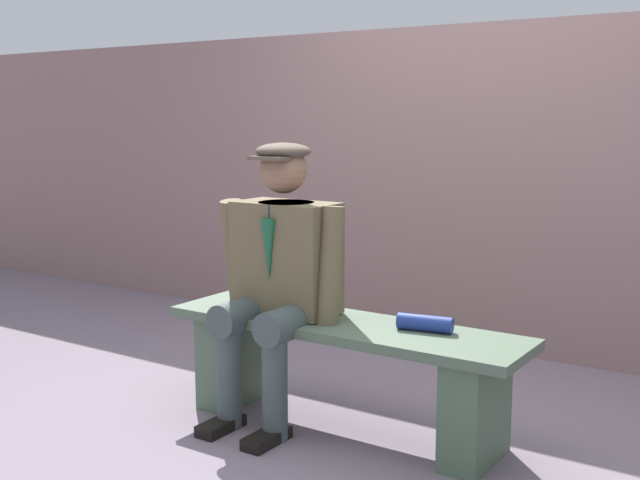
% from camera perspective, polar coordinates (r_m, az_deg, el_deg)
% --- Properties ---
extents(ground_plane, '(30.00, 30.00, 0.00)m').
position_cam_1_polar(ground_plane, '(3.64, 1.63, -13.29)').
color(ground_plane, slate).
extents(bench, '(1.64, 0.43, 0.49)m').
position_cam_1_polar(bench, '(3.54, 1.65, -8.63)').
color(bench, '#4D614C').
rests_on(bench, ground).
extents(seated_man, '(0.63, 0.57, 1.26)m').
position_cam_1_polar(seated_man, '(3.56, -2.96, -2.04)').
color(seated_man, brown).
rests_on(seated_man, ground).
extents(rolled_magazine, '(0.24, 0.11, 0.07)m').
position_cam_1_polar(rolled_magazine, '(3.36, 7.51, -5.91)').
color(rolled_magazine, navy).
rests_on(rolled_magazine, bench).
extents(stadium_wall, '(12.00, 0.24, 1.90)m').
position_cam_1_polar(stadium_wall, '(4.84, 11.88, 3.62)').
color(stadium_wall, gray).
rests_on(stadium_wall, ground).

